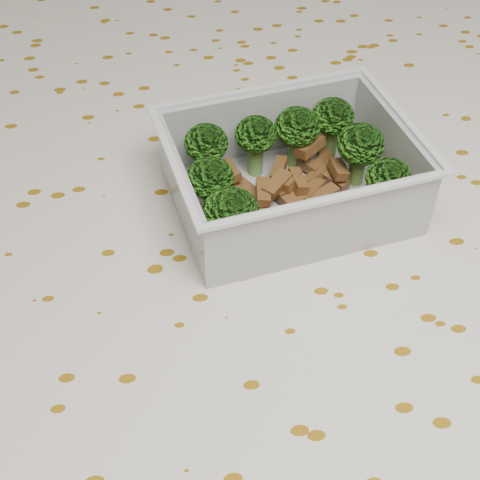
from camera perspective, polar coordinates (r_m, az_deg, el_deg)
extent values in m
cube|color=brown|center=(0.44, 0.31, -3.79)|extent=(1.40, 0.90, 0.04)
cube|color=silver|center=(0.43, 0.33, -1.78)|extent=(1.46, 0.96, 0.01)
cube|color=silver|center=(0.86, -3.96, 17.59)|extent=(1.46, 0.01, 0.18)
cube|color=silver|center=(0.46, 4.13, 3.36)|extent=(0.17, 0.14, 0.00)
cube|color=silver|center=(0.48, 1.90, 9.93)|extent=(0.15, 0.03, 0.05)
cube|color=silver|center=(0.40, 7.14, 1.07)|extent=(0.15, 0.03, 0.05)
cube|color=silver|center=(0.47, 12.73, 7.55)|extent=(0.02, 0.11, 0.05)
cube|color=silver|center=(0.43, -4.94, 3.93)|extent=(0.02, 0.11, 0.05)
cube|color=silver|center=(0.47, 1.82, 12.77)|extent=(0.16, 0.03, 0.00)
cube|color=silver|center=(0.38, 7.71, 3.43)|extent=(0.16, 0.03, 0.00)
cube|color=silver|center=(0.46, 13.70, 10.19)|extent=(0.03, 0.11, 0.00)
cube|color=silver|center=(0.41, -5.71, 6.53)|extent=(0.03, 0.11, 0.00)
cylinder|color=#608C3F|center=(0.46, -2.80, 6.13)|extent=(0.01, 0.01, 0.02)
ellipsoid|color=#317916|center=(0.45, -2.90, 8.27)|extent=(0.03, 0.03, 0.03)
cylinder|color=#608C3F|center=(0.47, 1.32, 6.89)|extent=(0.01, 0.01, 0.02)
ellipsoid|color=#317916|center=(0.46, 1.37, 9.01)|extent=(0.03, 0.03, 0.02)
cylinder|color=#608C3F|center=(0.48, 4.75, 7.49)|extent=(0.01, 0.01, 0.02)
ellipsoid|color=#317916|center=(0.47, 4.91, 9.59)|extent=(0.03, 0.03, 0.03)
cylinder|color=#608C3F|center=(0.49, 7.67, 8.33)|extent=(0.01, 0.01, 0.02)
ellipsoid|color=#317916|center=(0.48, 7.93, 10.40)|extent=(0.03, 0.03, 0.03)
cylinder|color=#608C3F|center=(0.44, -2.46, 3.13)|extent=(0.01, 0.01, 0.02)
ellipsoid|color=#317916|center=(0.42, -2.55, 5.31)|extent=(0.03, 0.03, 0.03)
cylinder|color=#608C3F|center=(0.47, 9.92, 5.95)|extent=(0.01, 0.01, 0.02)
ellipsoid|color=#317916|center=(0.46, 10.26, 8.05)|extent=(0.03, 0.03, 0.03)
cylinder|color=#608C3F|center=(0.42, -0.76, 0.11)|extent=(0.01, 0.01, 0.02)
ellipsoid|color=#317916|center=(0.40, -0.79, 2.30)|extent=(0.04, 0.04, 0.03)
cylinder|color=#608C3F|center=(0.45, 12.11, 3.05)|extent=(0.01, 0.01, 0.02)
ellipsoid|color=#317916|center=(0.43, 12.55, 5.17)|extent=(0.03, 0.03, 0.02)
cube|color=brown|center=(0.46, -0.90, 5.89)|extent=(0.02, 0.02, 0.01)
cube|color=brown|center=(0.48, 5.50, 6.60)|extent=(0.02, 0.03, 0.01)
cube|color=brown|center=(0.47, 7.81, 5.29)|extent=(0.02, 0.03, 0.01)
cube|color=brown|center=(0.45, 4.97, 5.03)|extent=(0.01, 0.02, 0.01)
cube|color=brown|center=(0.46, 3.35, 6.11)|extent=(0.02, 0.02, 0.01)
cube|color=brown|center=(0.49, 7.34, 7.03)|extent=(0.01, 0.02, 0.01)
cube|color=brown|center=(0.47, 6.44, 5.38)|extent=(0.02, 0.02, 0.01)
cube|color=brown|center=(0.45, 5.00, 3.54)|extent=(0.03, 0.02, 0.01)
cube|color=brown|center=(0.48, 6.90, 6.40)|extent=(0.02, 0.02, 0.01)
cube|color=brown|center=(0.45, 4.38, 5.00)|extent=(0.02, 0.02, 0.01)
cube|color=brown|center=(0.45, 7.01, 3.70)|extent=(0.03, 0.02, 0.01)
cube|color=brown|center=(0.46, 6.18, 4.28)|extent=(0.02, 0.02, 0.01)
cube|color=brown|center=(0.46, 8.40, 5.98)|extent=(0.01, 0.02, 0.01)
cube|color=brown|center=(0.44, 0.47, 2.77)|extent=(0.03, 0.03, 0.01)
cube|color=brown|center=(0.46, 3.53, 4.73)|extent=(0.02, 0.02, 0.01)
cube|color=brown|center=(0.45, 3.16, 4.78)|extent=(0.02, 0.03, 0.01)
cube|color=brown|center=(0.47, 5.99, 7.96)|extent=(0.02, 0.02, 0.01)
cube|color=brown|center=(0.44, 1.99, 4.15)|extent=(0.01, 0.02, 0.01)
cube|color=brown|center=(0.46, 0.76, 4.21)|extent=(0.02, 0.02, 0.01)
cube|color=brown|center=(0.46, 4.07, 4.19)|extent=(0.02, 0.02, 0.01)
cube|color=brown|center=(0.44, 0.15, 3.26)|extent=(0.01, 0.03, 0.01)
cylinder|color=#CD4217|center=(0.43, 6.30, 1.82)|extent=(0.12, 0.04, 0.02)
sphere|color=#CD4217|center=(0.45, 13.23, 3.36)|extent=(0.02, 0.02, 0.02)
sphere|color=#CD4217|center=(0.41, -1.26, 0.11)|extent=(0.02, 0.02, 0.02)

